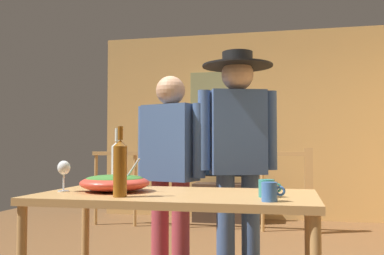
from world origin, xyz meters
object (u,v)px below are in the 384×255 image
wine_glass (64,169)px  person_standing_right (238,147)px  person_standing_left (170,163)px  wine_bottle_clear (117,163)px  mug_blue (270,192)px  tv_console (226,202)px  framed_picture (214,89)px  flat_screen_tv (226,165)px  mug_teal (267,188)px  serving_table (177,206)px  salad_bowl (115,182)px  stair_railing (232,179)px  wine_bottle_amber (120,167)px

wine_glass → person_standing_right: 1.23m
person_standing_right → person_standing_left: bearing=-18.3°
wine_glass → wine_bottle_clear: bearing=64.7°
mug_blue → tv_console: bearing=100.9°
tv_console → person_standing_right: bearing=-80.4°
tv_console → person_standing_right: (0.51, -3.01, 0.77)m
framed_picture → flat_screen_tv: (0.22, -0.32, -1.10)m
mug_teal → person_standing_left: person_standing_left is taller
serving_table → salad_bowl: 0.39m
serving_table → person_standing_right: (0.25, 0.77, 0.33)m
stair_railing → person_standing_right: (0.34, -2.37, 0.40)m
stair_railing → mug_teal: stair_railing is taller
wine_bottle_amber → person_standing_left: person_standing_left is taller
mug_teal → framed_picture: bearing=103.3°
stair_railing → person_standing_right: size_ratio=1.66×
wine_bottle_clear → person_standing_left: size_ratio=0.24×
mug_blue → person_standing_right: bearing=104.5°
serving_table → person_standing_right: 0.88m
stair_railing → flat_screen_tv: 0.65m
stair_railing → salad_bowl: bearing=-95.1°
mug_blue → wine_bottle_clear: bearing=149.7°
tv_console → stair_railing: bearing=-75.2°
tv_console → wine_bottle_amber: bearing=-89.7°
tv_console → wine_bottle_clear: size_ratio=2.39×
salad_bowl → mug_blue: 0.93m
salad_bowl → mug_teal: 0.87m
salad_bowl → wine_bottle_amber: 0.31m
serving_table → wine_glass: wine_glass is taller
wine_glass → mug_teal: wine_glass is taller
wine_glass → wine_bottle_clear: wine_bottle_clear is taller
wine_bottle_amber → tv_console: bearing=90.3°
framed_picture → flat_screen_tv: size_ratio=1.12×
wine_bottle_clear → stair_railing: bearing=82.2°
mug_blue → person_standing_left: 1.30m
flat_screen_tv → stair_railing: bearing=-74.5°
salad_bowl → wine_glass: 0.30m
wine_bottle_clear → tv_console: bearing=86.4°
mug_blue → salad_bowl: bearing=162.2°
stair_railing → person_standing_right: bearing=-81.8°
tv_console → mug_blue: size_ratio=8.14×
framed_picture → wine_glass: framed_picture is taller
mug_blue → person_standing_right: (-0.27, 1.04, 0.21)m
salad_bowl → wine_glass: bearing=-166.5°
mug_teal → tv_console: bearing=101.1°
tv_console → mug_blue: mug_blue is taller
wine_bottle_amber → mug_teal: (0.73, 0.15, -0.11)m
wine_bottle_amber → person_standing_left: (-0.01, 1.01, -0.01)m
tv_console → serving_table: 3.82m
flat_screen_tv → person_standing_right: person_standing_right is taller
framed_picture → mug_teal: 4.41m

